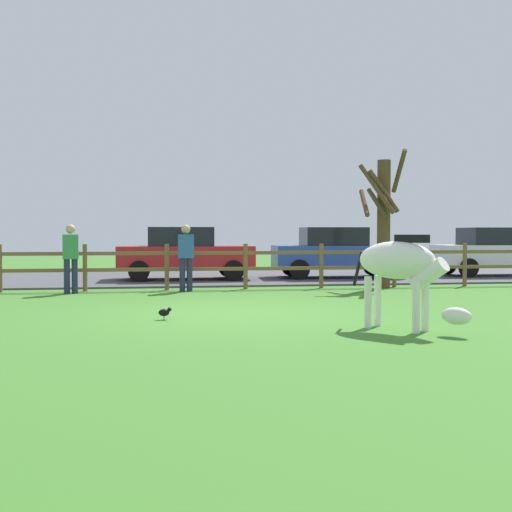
{
  "coord_description": "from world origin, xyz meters",
  "views": [
    {
      "loc": [
        -1.39,
        -11.49,
        1.43
      ],
      "look_at": [
        0.57,
        0.72,
        1.0
      ],
      "focal_mm": 45.81,
      "sensor_mm": 36.0,
      "label": 1
    }
  ],
  "objects": [
    {
      "name": "parked_car_white",
      "position": [
        9.73,
        8.25,
        0.84
      ],
      "size": [
        4.09,
        2.07,
        1.56
      ],
      "color": "white",
      "rests_on": "parking_asphalt"
    },
    {
      "name": "visitor_right_of_tree",
      "position": [
        -0.56,
        4.57,
        0.91
      ],
      "size": [
        0.39,
        0.26,
        1.64
      ],
      "color": "#232847",
      "rests_on": "ground_plane"
    },
    {
      "name": "ground_plane",
      "position": [
        0.0,
        0.0,
        0.0
      ],
      "size": [
        60.0,
        60.0,
        0.0
      ],
      "primitive_type": "plane",
      "color": "#3D7528"
    },
    {
      "name": "bare_tree",
      "position": [
        4.57,
        4.76,
        1.83
      ],
      "size": [
        1.2,
        1.35,
        3.59
      ],
      "color": "#513A23",
      "rests_on": "ground_plane"
    },
    {
      "name": "paddock_fence",
      "position": [
        -0.01,
        5.0,
        0.67
      ],
      "size": [
        22.08,
        0.11,
        1.16
      ],
      "color": "brown",
      "rests_on": "ground_plane"
    },
    {
      "name": "zebra",
      "position": [
        2.25,
        -2.36,
        0.93
      ],
      "size": [
        1.39,
        1.6,
        1.41
      ],
      "color": "white",
      "rests_on": "ground_plane"
    },
    {
      "name": "crow_on_grass",
      "position": [
        -1.18,
        -0.65,
        0.13
      ],
      "size": [
        0.22,
        0.1,
        0.2
      ],
      "color": "black",
      "rests_on": "ground_plane"
    },
    {
      "name": "parked_car_red",
      "position": [
        -0.41,
        8.09,
        0.84
      ],
      "size": [
        4.03,
        1.95,
        1.56
      ],
      "color": "red",
      "rests_on": "parking_asphalt"
    },
    {
      "name": "parked_car_blue",
      "position": [
        4.31,
        8.17,
        0.84
      ],
      "size": [
        4.09,
        2.07,
        1.56
      ],
      "color": "#2D4CAD",
      "rests_on": "parking_asphalt"
    },
    {
      "name": "visitor_left_of_tree",
      "position": [
        -3.28,
        4.41,
        0.91
      ],
      "size": [
        0.38,
        0.25,
        1.64
      ],
      "color": "#232847",
      "rests_on": "ground_plane"
    },
    {
      "name": "parking_asphalt",
      "position": [
        0.0,
        9.3,
        0.03
      ],
      "size": [
        28.0,
        7.4,
        0.05
      ],
      "primitive_type": "cube",
      "color": "#47474C",
      "rests_on": "ground_plane"
    }
  ]
}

